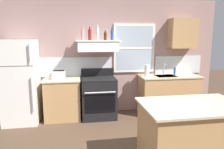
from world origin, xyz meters
The scene contains 17 objects.
back_wall centered at (0.03, 2.23, 1.35)m, with size 5.40×0.11×2.70m.
refrigerator centered at (-1.90, 1.84, 0.88)m, with size 0.70×0.72×1.76m.
counter_left_of_stove centered at (-1.05, 1.90, 0.46)m, with size 0.79×0.63×0.91m.
toaster centered at (-1.11, 1.87, 1.01)m, with size 0.30×0.20×0.19m.
stove_range centered at (-0.25, 1.86, 0.46)m, with size 0.76×0.69×1.09m.
range_hood_shelf centered at (-0.25, 1.96, 1.62)m, with size 0.96×0.52×0.24m.
bottle_rose_pink centered at (-0.58, 1.94, 1.87)m, with size 0.07×0.07×0.29m.
bottle_red_label_wine centered at (-0.42, 1.93, 1.87)m, with size 0.07×0.07×0.29m.
bottle_clear_tall centered at (-0.25, 1.92, 1.89)m, with size 0.06×0.06×0.33m.
bottle_brown_stout centered at (-0.08, 1.95, 1.84)m, with size 0.06×0.06×0.21m.
bottle_blue_liqueur centered at (0.07, 1.95, 1.85)m, with size 0.07×0.07×0.26m.
counter_right_with_sink centered at (1.45, 1.90, 0.46)m, with size 1.43×0.63×0.91m.
sink_faucet centered at (1.35, 2.00, 1.08)m, with size 0.03×0.17×0.28m.
paper_towel_roll centered at (0.89, 1.90, 1.04)m, with size 0.11×0.11×0.27m, color white.
dish_soap_bottle centered at (1.63, 2.00, 1.00)m, with size 0.06×0.06×0.18m, color blue.
kitchen_island centered at (0.84, -0.20, 0.46)m, with size 1.40×0.90×0.91m.
upper_cabinet_right centered at (1.80, 2.04, 1.90)m, with size 0.64×0.32×0.70m.
Camera 1 is at (-0.67, -2.67, 1.79)m, focal length 33.21 mm.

